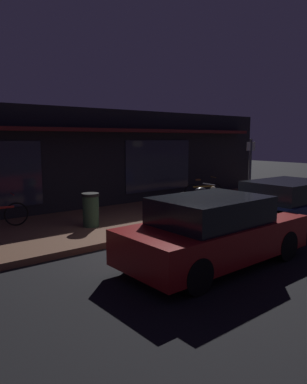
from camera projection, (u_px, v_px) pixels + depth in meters
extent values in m
plane|color=black|center=(187.00, 245.00, 8.81)|extent=(60.00, 60.00, 0.00)
cube|color=brown|center=(119.00, 221.00, 11.12)|extent=(18.00, 4.00, 0.15)
cube|color=black|center=(68.00, 159.00, 13.50)|extent=(18.00, 2.80, 3.60)
cube|color=#262838|center=(159.00, 166.00, 14.42)|extent=(3.20, 0.04, 2.00)
cube|color=#591919|center=(89.00, 130.00, 12.07)|extent=(16.20, 0.50, 0.12)
cylinder|color=black|center=(183.00, 208.00, 11.19)|extent=(0.60, 0.15, 0.60)
cylinder|color=black|center=(209.00, 204.00, 11.83)|extent=(0.60, 0.15, 0.60)
cube|color=black|center=(197.00, 197.00, 11.47)|extent=(1.11, 0.33, 0.36)
ellipsoid|color=black|center=(200.00, 190.00, 11.53)|extent=(0.45, 0.26, 0.20)
sphere|color=#F9EDB7|center=(213.00, 189.00, 11.86)|extent=(0.18, 0.18, 0.18)
cylinder|color=gray|center=(209.00, 184.00, 11.72)|extent=(0.05, 0.55, 0.03)
torus|color=black|center=(192.00, 193.00, 14.13)|extent=(0.63, 0.26, 0.66)
torus|color=black|center=(215.00, 191.00, 14.45)|extent=(0.63, 0.26, 0.66)
cube|color=#B78C2D|center=(204.00, 186.00, 14.26)|extent=(0.86, 0.34, 0.06)
cube|color=brown|center=(198.00, 180.00, 14.14)|extent=(0.22, 0.14, 0.06)
cylinder|color=#B78C2D|center=(213.00, 177.00, 14.34)|extent=(0.16, 0.40, 0.02)
torus|color=black|center=(16.00, 214.00, 10.12)|extent=(0.66, 0.11, 0.66)
cylinder|color=#A51E1E|center=(12.00, 194.00, 9.99)|extent=(0.07, 0.42, 0.02)
cylinder|color=#47474C|center=(250.00, 174.00, 12.68)|extent=(0.09, 0.09, 2.40)
cube|color=beige|center=(251.00, 146.00, 12.55)|extent=(0.44, 0.03, 0.30)
cylinder|color=#2D4C33|center=(91.00, 211.00, 10.03)|extent=(0.44, 0.44, 0.85)
cylinder|color=black|center=(90.00, 195.00, 9.96)|extent=(0.48, 0.48, 0.08)
cylinder|color=black|center=(227.00, 231.00, 8.90)|extent=(0.64, 0.23, 0.64)
cylinder|color=black|center=(285.00, 245.00, 7.70)|extent=(0.64, 0.23, 0.64)
cylinder|color=black|center=(139.00, 253.00, 7.20)|extent=(0.64, 0.23, 0.64)
cylinder|color=black|center=(196.00, 276.00, 6.01)|extent=(0.64, 0.23, 0.64)
cube|color=maroon|center=(215.00, 238.00, 7.42)|extent=(4.12, 1.82, 0.68)
cube|color=black|center=(211.00, 213.00, 7.25)|extent=(2.22, 1.63, 0.64)
cylinder|color=black|center=(290.00, 209.00, 11.61)|extent=(0.64, 0.22, 0.64)
cylinder|color=black|center=(235.00, 221.00, 9.95)|extent=(0.64, 0.22, 0.64)
cylinder|color=black|center=(287.00, 233.00, 8.74)|extent=(0.64, 0.22, 0.64)
cube|color=#141E4C|center=(289.00, 211.00, 10.14)|extent=(4.10, 1.76, 0.68)
cube|color=black|center=(287.00, 192.00, 9.97)|extent=(2.20, 1.60, 0.64)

